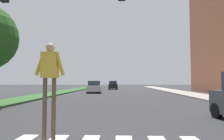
# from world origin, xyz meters

# --- Properties ---
(ground_plane) EXTENTS (140.00, 140.00, 0.00)m
(ground_plane) POSITION_xyz_m (0.00, 30.00, 0.00)
(ground_plane) COLOR #2D2D30
(median_strip) EXTENTS (2.59, 64.00, 0.15)m
(median_strip) POSITION_xyz_m (-7.73, 28.00, 0.07)
(median_strip) COLOR #2D5B28
(median_strip) RESTS_ON ground_plane
(sidewalk_right) EXTENTS (3.00, 64.00, 0.15)m
(sidewalk_right) POSITION_xyz_m (8.58, 28.00, 0.07)
(sidewalk_right) COLOR #9E9991
(sidewalk_right) RESTS_ON ground_plane
(traffic_light_gantry) EXTENTS (8.51, 0.30, 6.00)m
(traffic_light_gantry) POSITION_xyz_m (-4.26, 9.37, 4.35)
(traffic_light_gantry) COLOR gold
(traffic_light_gantry) RESTS_ON median_strip
(pedestrian_performer) EXTENTS (0.75, 0.25, 2.49)m
(pedestrian_performer) POSITION_xyz_m (-1.34, 6.53, 1.66)
(pedestrian_performer) COLOR brown
(pedestrian_performer) RESTS_ON ground_plane
(sedan_midblock) EXTENTS (2.31, 4.68, 1.65)m
(sedan_midblock) POSITION_xyz_m (-3.21, 29.73, 0.77)
(sedan_midblock) COLOR #B7B7BC
(sedan_midblock) RESTS_ON ground_plane
(sedan_distant) EXTENTS (2.04, 4.57, 1.68)m
(sedan_distant) POSITION_xyz_m (-1.07, 42.91, 0.78)
(sedan_distant) COLOR black
(sedan_distant) RESTS_ON ground_plane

